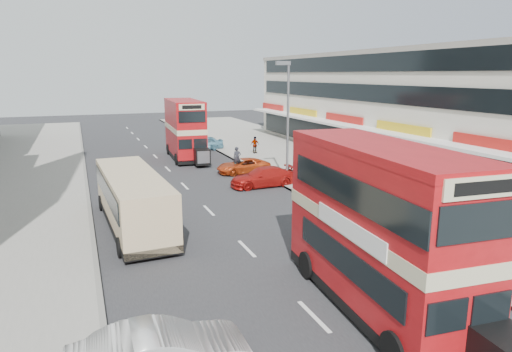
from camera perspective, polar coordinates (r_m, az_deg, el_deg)
name	(u,v)px	position (r m, az deg, el deg)	size (l,w,h in m)	color
road_surface	(185,186)	(30.81, -8.92, -1.25)	(12.00, 90.00, 0.01)	#28282B
pavement_right	(340,171)	(35.27, 10.45, 0.58)	(12.00, 90.00, 0.15)	gray
kerb_left	(88,194)	(30.13, -20.31, -2.07)	(0.20, 90.00, 0.16)	gray
kerb_right	(269,178)	(32.60, 1.59, -0.20)	(0.20, 90.00, 0.16)	gray
commercial_row	(411,106)	(40.91, 18.83, 8.31)	(9.90, 46.20, 9.30)	beige
street_lamp	(287,113)	(30.23, 3.88, 7.81)	(1.00, 0.20, 8.12)	slate
bus_main	(379,227)	(14.70, 15.12, -6.22)	(3.14, 9.40, 5.09)	black
bus_second	(185,129)	(40.56, -8.89, 5.82)	(2.94, 9.11, 4.95)	black
coach	(133,198)	(22.77, -15.17, -2.69)	(2.86, 9.53, 2.50)	black
car_right_a	(263,177)	(30.20, 0.88, -0.13)	(1.80, 4.44, 1.29)	#AB1411
car_right_b	(243,166)	(34.30, -1.61, 1.27)	(1.85, 4.01, 1.12)	#C03E13
car_right_c	(203,143)	(45.11, -6.69, 4.10)	(1.61, 4.00, 1.36)	#5795AE
pedestrian_near	(343,184)	(27.18, 10.79, -1.03)	(0.63, 0.43, 1.70)	gray
pedestrian_far	(255,145)	(42.11, -0.15, 3.92)	(0.91, 0.38, 1.55)	gray
cyclist	(237,164)	(34.34, -2.37, 1.48)	(0.73, 1.63, 1.99)	gray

